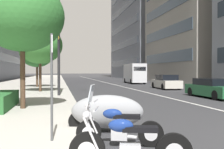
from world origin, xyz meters
TOP-DOWN VIEW (x-y plane):
  - sidewalk_right_plaza at (30.00, 11.03)m, footprint 160.00×9.44m
  - lane_centre_stripe at (35.00, 0.00)m, footprint 110.00×0.16m
  - motorcycle_mid_row at (-0.44, 5.97)m, footprint 0.80×2.20m
  - motorcycle_second_in_row at (1.09, 5.84)m, footprint 0.84×2.04m
  - motorcycle_nearest_camera at (2.58, 5.85)m, footprint 1.34×2.26m
  - car_lead_in_lane at (11.23, -2.99)m, footprint 4.65×1.94m
  - car_mid_block_traffic at (20.34, -3.38)m, footprint 4.49×1.95m
  - delivery_van_ahead at (32.64, -3.59)m, footprint 6.09×2.26m
  - parking_sign_by_curb at (1.27, 7.38)m, footprint 0.32×0.06m
  - street_lamp_with_banners at (13.40, 6.91)m, footprint 1.26×2.43m
  - street_tree_mid_sidewalk at (7.15, 8.77)m, footprint 3.65×3.65m
  - street_tree_near_plaza_corner at (17.22, 8.69)m, footprint 3.57×3.57m
  - street_tree_far_plaza at (23.98, 9.45)m, footprint 3.56×3.56m

SIDE VIEW (x-z plane):
  - lane_centre_stripe at x=35.00m, z-range 0.00..0.01m
  - sidewalk_right_plaza at x=30.00m, z-range 0.00..0.15m
  - motorcycle_mid_row at x=-0.44m, z-range -0.13..0.98m
  - motorcycle_second_in_row at x=1.09m, z-range -0.30..1.16m
  - motorcycle_nearest_camera at x=2.58m, z-range 0.05..1.13m
  - car_lead_in_lane at x=11.23m, z-range -0.03..1.27m
  - car_mid_block_traffic at x=20.34m, z-range -0.05..1.38m
  - delivery_van_ahead at x=32.64m, z-range 0.09..2.92m
  - parking_sign_by_curb at x=1.27m, z-range 0.41..2.92m
  - street_tree_far_plaza at x=23.98m, z-range 1.17..6.25m
  - street_tree_near_plaza_corner at x=17.22m, z-range 1.25..6.51m
  - street_tree_mid_sidewalk at x=7.15m, z-range 1.39..6.97m
  - street_lamp_with_banners at x=13.40m, z-range 0.92..10.26m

